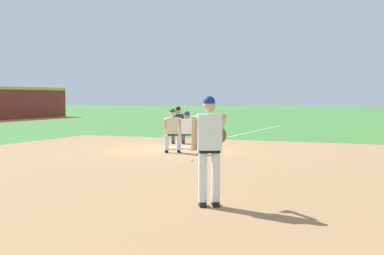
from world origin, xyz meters
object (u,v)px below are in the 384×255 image
Objects in this scene: baserunner at (173,129)px; baseball at (192,160)px; first_base_bag at (173,148)px; umpire at (178,123)px; pitcher at (210,144)px; first_baseman at (187,128)px.

baseball is at bearing -142.28° from baserunner.
first_base_bag is 0.26× the size of baserunner.
baserunner is 3.42m from umpire.
pitcher reaches higher than umpire.
umpire reaches higher than first_baseman.
pitcher reaches higher than baserunner.
first_baseman is 2.15m from umpire.
first_base_bag is 0.92m from first_baseman.
first_baseman is at bearing -147.17° from umpire.
first_baseman is at bearing -33.69° from first_base_bag.
first_baseman is at bearing 25.16° from pitcher.
umpire is (3.19, 1.22, 0.00)m from baserunner.
pitcher is at bearing -153.48° from umpire.
pitcher is 1.27× the size of umpire.
baserunner reaches higher than first_base_bag.
first_base_bag is 9.62m from pitcher.
pitcher is at bearing -154.84° from first_baseman.
first_base_bag is 0.26× the size of umpire.
first_baseman is 0.92× the size of umpire.
pitcher is (-8.42, -4.54, 1.01)m from first_base_bag.
first_base_bag is 0.28× the size of first_baseman.
umpire is (2.32, 0.82, 0.75)m from first_base_bag.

